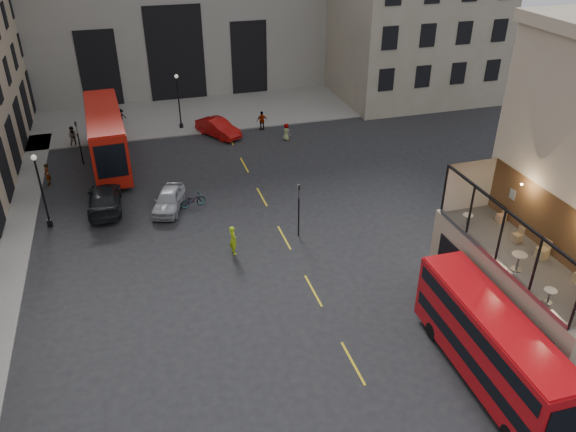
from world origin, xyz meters
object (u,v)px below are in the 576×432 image
object	(u,v)px
bicycle	(193,200)
cafe_table_near	(550,294)
bus_far	(106,135)
pedestrian_b	(121,117)
traffic_light_far	(78,138)
cafe_chair_b	(542,252)
car_c	(104,199)
pedestrian_a	(73,137)
pedestrian_c	(262,121)
street_lamp_a	(43,195)
street_lamp_b	(179,105)
cafe_chair_c	(517,237)
car_a	(169,200)
pedestrian_d	(286,132)
cafe_table_mid	(519,260)
cafe_table_far	(467,218)
car_b	(218,128)
traffic_light_near	(299,204)
bus_near	(491,343)
cyclist	(233,240)
pedestrian_e	(47,175)
cafe_chair_d	(501,218)

from	to	relation	value
bicycle	cafe_table_near	xyz separation A→B (m)	(12.53, -21.32, 4.55)
bus_far	pedestrian_b	world-z (taller)	bus_far
traffic_light_far	bicycle	bearing A→B (deg)	-51.92
cafe_table_near	cafe_chair_b	world-z (taller)	cafe_chair_b
car_c	pedestrian_a	xyz separation A→B (m)	(-2.49, 12.68, 0.15)
pedestrian_c	street_lamp_a	bearing A→B (deg)	34.49
street_lamp_a	street_lamp_b	size ratio (longest dim) A/B	1.00
pedestrian_b	cafe_chair_c	xyz separation A→B (m)	(18.63, -35.39, 4.03)
car_a	pedestrian_d	distance (m)	15.60
pedestrian_b	pedestrian_c	xyz separation A→B (m)	(12.96, -5.21, 0.12)
cafe_table_mid	cafe_table_far	xyz separation A→B (m)	(-0.05, 4.18, -0.13)
cafe_table_near	cafe_table_far	distance (m)	6.66
car_b	pedestrian_c	bearing A→B (deg)	-25.39
traffic_light_near	bicycle	distance (m)	8.84
car_b	pedestrian_a	size ratio (longest dim) A/B	2.52
car_c	bus_near	bearing A→B (deg)	128.34
cafe_table_near	cafe_chair_c	world-z (taller)	cafe_chair_c
car_c	cafe_chair_c	xyz separation A→B (m)	(20.42, -18.22, 4.03)
bus_near	cyclist	distance (m)	16.55
street_lamp_b	car_a	size ratio (longest dim) A/B	1.20
street_lamp_b	car_b	distance (m)	4.55
street_lamp_b	car_c	size ratio (longest dim) A/B	0.94
bus_far	bicycle	world-z (taller)	bus_far
cafe_table_near	cafe_table_far	size ratio (longest dim) A/B	1.01
car_c	pedestrian_d	distance (m)	18.49
street_lamp_a	pedestrian_e	xyz separation A→B (m)	(-0.50, 6.76, -1.51)
pedestrian_d	cafe_table_mid	world-z (taller)	cafe_table_mid
street_lamp_a	pedestrian_a	size ratio (longest dim) A/B	2.75
pedestrian_c	bus_near	bearing A→B (deg)	91.82
street_lamp_b	cafe_table_mid	world-z (taller)	cafe_table_mid
bus_far	cafe_table_mid	distance (m)	33.77
traffic_light_near	cafe_chair_b	xyz separation A→B (m)	(8.37, -12.31, 2.47)
traffic_light_far	pedestrian_b	bearing A→B (deg)	67.99
pedestrian_c	cafe_chair_d	world-z (taller)	cafe_chair_d
pedestrian_e	cafe_chair_d	size ratio (longest dim) A/B	2.18
pedestrian_b	bus_near	bearing A→B (deg)	-91.28
bicycle	cafe_chair_d	distance (m)	21.33
traffic_light_near	cyclist	world-z (taller)	traffic_light_near
pedestrian_c	cafe_table_far	size ratio (longest dim) A/B	2.77
bus_far	car_a	distance (m)	10.23
cafe_table_far	car_a	bearing A→B (deg)	134.24
pedestrian_a	cafe_table_near	world-z (taller)	cafe_table_near
pedestrian_d	pedestrian_b	bearing A→B (deg)	35.09
car_a	cafe_table_far	world-z (taller)	cafe_table_far
street_lamp_b	cafe_chair_c	bearing A→B (deg)	-68.13
street_lamp_a	pedestrian_d	world-z (taller)	street_lamp_a
cafe_table_far	cafe_chair_b	xyz separation A→B (m)	(1.83, -3.66, -0.15)
traffic_light_near	pedestrian_c	world-z (taller)	traffic_light_near
pedestrian_b	pedestrian_a	bearing A→B (deg)	-155.79
traffic_light_near	pedestrian_d	distance (m)	16.87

